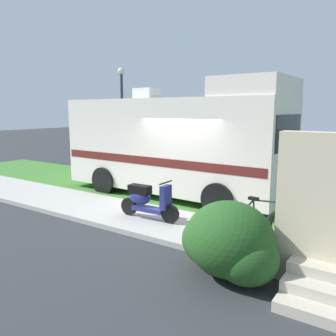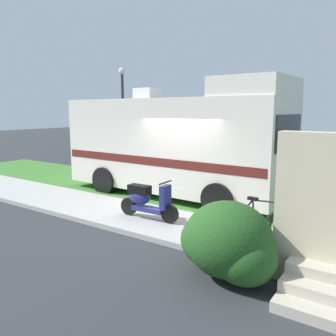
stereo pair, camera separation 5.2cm
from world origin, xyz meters
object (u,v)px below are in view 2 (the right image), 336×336
bicycle (261,222)px  street_lamp_post (123,110)px  pickup_truck_near (132,145)px  bottle_green (334,253)px  motorhome_rv (176,143)px  scooter (146,200)px

bicycle → street_lamp_post: bearing=149.1°
pickup_truck_near → bottle_green: bearing=-33.7°
bicycle → pickup_truck_near: bearing=143.0°
pickup_truck_near → bottle_green: (10.87, -7.25, -0.71)m
street_lamp_post → bottle_green: bearing=-27.5°
street_lamp_post → pickup_truck_near: bearing=123.6°
bicycle → bottle_green: bicycle is taller
motorhome_rv → scooter: (0.85, -2.61, -1.12)m
motorhome_rv → scooter: size_ratio=4.30×
scooter → bottle_green: scooter is taller
pickup_truck_near → street_lamp_post: bearing=-56.4°
bottle_green → street_lamp_post: 10.71m
scooter → bicycle: size_ratio=0.92×
motorhome_rv → bottle_green: size_ratio=28.47×
motorhome_rv → pickup_truck_near: motorhome_rv is taller
pickup_truck_near → bottle_green: pickup_truck_near is taller
scooter → bottle_green: bearing=0.8°
bicycle → pickup_truck_near: 11.89m
bicycle → pickup_truck_near: pickup_truck_near is taller
bottle_green → pickup_truck_near: bearing=146.3°
bicycle → motorhome_rv: bearing=146.0°
scooter → motorhome_rv: bearing=108.0°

